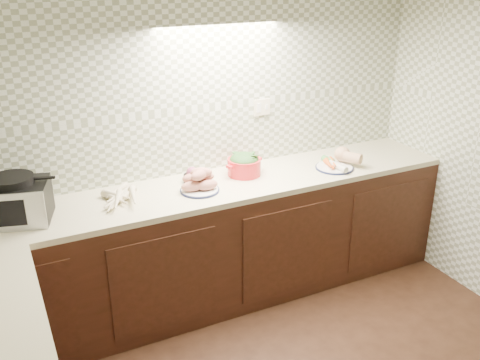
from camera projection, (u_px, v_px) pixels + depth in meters
name	position (u px, v px, depth m)	size (l,w,h in m)	color
room	(356.00, 151.00, 2.11)	(3.60, 3.60, 2.60)	black
counter	(155.00, 340.00, 2.85)	(3.60, 3.60, 0.90)	black
toaster_oven	(14.00, 200.00, 3.11)	(0.46, 0.40, 0.28)	black
parsnip_pile	(120.00, 196.00, 3.41)	(0.37, 0.38, 0.08)	beige
sweet_potato_plate	(199.00, 182.00, 3.54)	(0.27, 0.26, 0.16)	#12183A
onion_bowl	(194.00, 176.00, 3.69)	(0.15, 0.15, 0.11)	black
dutch_oven	(244.00, 164.00, 3.80)	(0.30, 0.29, 0.17)	red
veg_plate	(338.00, 160.00, 3.98)	(0.36, 0.36, 0.13)	#12183A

